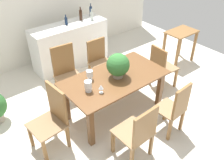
% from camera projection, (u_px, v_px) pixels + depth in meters
% --- Properties ---
extents(ground_plane, '(7.04, 7.04, 0.00)m').
position_uv_depth(ground_plane, '(114.00, 111.00, 4.47)').
color(ground_plane, silver).
extents(back_wall, '(6.40, 0.10, 2.60)m').
position_uv_depth(back_wall, '(40.00, 5.00, 5.40)').
color(back_wall, silver).
rests_on(back_wall, ground).
extents(dining_table, '(1.74, 0.95, 0.74)m').
position_uv_depth(dining_table, '(115.00, 84.00, 4.12)').
color(dining_table, brown).
rests_on(dining_table, ground).
extents(chair_near_left, '(0.48, 0.48, 0.95)m').
position_uv_depth(chair_near_left, '(139.00, 132.00, 3.34)').
color(chair_near_left, brown).
rests_on(chair_near_left, ground).
extents(chair_far_left, '(0.50, 0.44, 1.03)m').
position_uv_depth(chair_far_left, '(66.00, 70.00, 4.58)').
color(chair_far_left, brown).
rests_on(chair_far_left, ground).
extents(chair_foot_end, '(0.47, 0.45, 0.93)m').
position_uv_depth(chair_foot_end, '(161.00, 66.00, 4.79)').
color(chair_foot_end, brown).
rests_on(chair_foot_end, ground).
extents(chair_near_right, '(0.43, 0.43, 0.95)m').
position_uv_depth(chair_near_right, '(175.00, 108.00, 3.76)').
color(chair_near_right, brown).
rests_on(chair_near_right, ground).
extents(chair_far_right, '(0.46, 0.45, 0.91)m').
position_uv_depth(chair_far_right, '(99.00, 59.00, 5.01)').
color(chair_far_right, brown).
rests_on(chair_far_right, ground).
extents(chair_head_end, '(0.51, 0.52, 1.02)m').
position_uv_depth(chair_head_end, '(53.00, 116.00, 3.57)').
color(chair_head_end, brown).
rests_on(chair_head_end, ground).
extents(flower_centerpiece, '(0.38, 0.38, 0.42)m').
position_uv_depth(flower_centerpiece, '(118.00, 65.00, 3.94)').
color(flower_centerpiece, gray).
rests_on(flower_centerpiece, dining_table).
extents(crystal_vase_left, '(0.11, 0.11, 0.17)m').
position_uv_depth(crystal_vase_left, '(90.00, 74.00, 3.94)').
color(crystal_vase_left, silver).
rests_on(crystal_vase_left, dining_table).
extents(crystal_vase_center_near, '(0.12, 0.12, 0.18)m').
position_uv_depth(crystal_vase_center_near, '(88.00, 85.00, 3.68)').
color(crystal_vase_center_near, silver).
rests_on(crystal_vase_center_near, dining_table).
extents(crystal_vase_right, '(0.10, 0.10, 0.16)m').
position_uv_depth(crystal_vase_right, '(120.00, 60.00, 4.33)').
color(crystal_vase_right, silver).
rests_on(crystal_vase_right, dining_table).
extents(wine_glass, '(0.07, 0.07, 0.14)m').
position_uv_depth(wine_glass, '(101.00, 87.00, 3.65)').
color(wine_glass, silver).
rests_on(wine_glass, dining_table).
extents(kitchen_counter, '(1.70, 0.57, 0.99)m').
position_uv_depth(kitchen_counter, '(70.00, 45.00, 5.57)').
color(kitchen_counter, white).
rests_on(kitchen_counter, ground).
extents(wine_bottle_dark, '(0.06, 0.06, 0.29)m').
position_uv_depth(wine_bottle_dark, '(91.00, 11.00, 5.64)').
color(wine_bottle_dark, '#0F1E38').
rests_on(wine_bottle_dark, kitchen_counter).
extents(wine_bottle_amber, '(0.07, 0.07, 0.25)m').
position_uv_depth(wine_bottle_amber, '(92.00, 16.00, 5.44)').
color(wine_bottle_amber, '#B2BFB7').
rests_on(wine_bottle_amber, kitchen_counter).
extents(wine_bottle_clear, '(0.07, 0.07, 0.30)m').
position_uv_depth(wine_bottle_clear, '(81.00, 15.00, 5.43)').
color(wine_bottle_clear, black).
rests_on(wine_bottle_clear, kitchen_counter).
extents(wine_bottle_green, '(0.06, 0.06, 0.22)m').
position_uv_depth(wine_bottle_green, '(66.00, 21.00, 5.23)').
color(wine_bottle_green, '#0F1E38').
rests_on(wine_bottle_green, kitchen_counter).
extents(side_table, '(0.70, 0.47, 0.78)m').
position_uv_depth(side_table, '(180.00, 39.00, 5.62)').
color(side_table, brown).
rests_on(side_table, ground).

